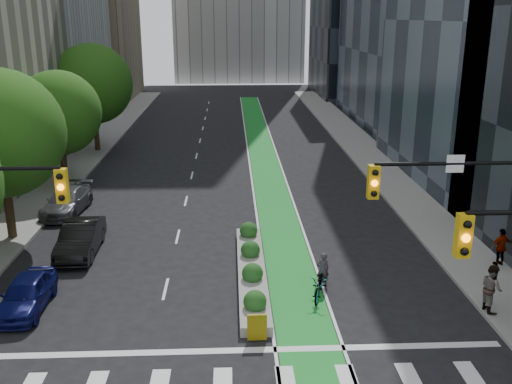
{
  "coord_description": "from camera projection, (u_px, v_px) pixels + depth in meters",
  "views": [
    {
      "loc": [
        0.36,
        -16.04,
        11.12
      ],
      "look_at": [
        1.54,
        10.07,
        3.0
      ],
      "focal_mm": 40.0,
      "sensor_mm": 36.0,
      "label": 1
    }
  ],
  "objects": [
    {
      "name": "signal_right",
      "position": [
        495.0,
        224.0,
        17.98
      ],
      "size": [
        5.82,
        0.51,
        7.2
      ],
      "color": "black",
      "rests_on": "ground"
    },
    {
      "name": "parked_car_left_mid",
      "position": [
        80.0,
        238.0,
        27.62
      ],
      "size": [
        1.73,
        4.71,
        1.54
      ],
      "primitive_type": "imported",
      "rotation": [
        0.0,
        0.0,
        0.02
      ],
      "color": "black",
      "rests_on": "ground"
    },
    {
      "name": "pedestrian_near",
      "position": [
        491.0,
        288.0,
        21.89
      ],
      "size": [
        0.8,
        0.99,
        1.9
      ],
      "primitive_type": "imported",
      "rotation": [
        0.0,
        0.0,
        1.67
      ],
      "color": "gray",
      "rests_on": "sidewalk_right"
    },
    {
      "name": "cyclist",
      "position": [
        323.0,
        269.0,
        24.24
      ],
      "size": [
        0.61,
        0.45,
        1.55
      ],
      "primitive_type": "imported",
      "rotation": [
        0.0,
        0.0,
        3.29
      ],
      "color": "#37313B",
      "rests_on": "ground"
    },
    {
      "name": "parked_car_left_far",
      "position": [
        67.0,
        201.0,
        33.35
      ],
      "size": [
        2.37,
        5.0,
        1.41
      ],
      "primitive_type": "imported",
      "rotation": [
        0.0,
        0.0,
        -0.08
      ],
      "color": "#515356",
      "rests_on": "ground"
    },
    {
      "name": "sidewalk_left",
      "position": [
        66.0,
        172.0,
        41.9
      ],
      "size": [
        3.6,
        90.0,
        0.15
      ],
      "primitive_type": "cube",
      "color": "gray",
      "rests_on": "ground"
    },
    {
      "name": "sidewalk_right",
      "position": [
        383.0,
        169.0,
        42.92
      ],
      "size": [
        3.6,
        90.0,
        0.15
      ],
      "primitive_type": "cube",
      "color": "gray",
      "rests_on": "ground"
    },
    {
      "name": "parked_car_left_near",
      "position": [
        26.0,
        294.0,
        22.33
      ],
      "size": [
        1.62,
        3.99,
        1.36
      ],
      "primitive_type": "imported",
      "rotation": [
        0.0,
        0.0,
        0.01
      ],
      "color": "#0C104D",
      "rests_on": "ground"
    },
    {
      "name": "tree_midfar",
      "position": [
        59.0,
        113.0,
        37.63
      ],
      "size": [
        5.6,
        5.6,
        7.76
      ],
      "color": "black",
      "rests_on": "ground"
    },
    {
      "name": "median_planter",
      "position": [
        252.0,
        269.0,
        25.24
      ],
      "size": [
        1.2,
        10.26,
        1.1
      ],
      "color": "gray",
      "rests_on": "ground"
    },
    {
      "name": "tree_far",
      "position": [
        92.0,
        84.0,
        46.95
      ],
      "size": [
        6.6,
        6.6,
        9.0
      ],
      "color": "black",
      "rests_on": "ground"
    },
    {
      "name": "building_tan_far",
      "position": [
        78.0,
        1.0,
        76.83
      ],
      "size": [
        14.0,
        16.0,
        26.0
      ],
      "primitive_type": "cube",
      "color": "tan",
      "rests_on": "ground"
    },
    {
      "name": "pedestrian_far",
      "position": [
        501.0,
        247.0,
        25.92
      ],
      "size": [
        1.1,
        0.62,
        1.76
      ],
      "primitive_type": "imported",
      "rotation": [
        0.0,
        0.0,
        3.33
      ],
      "color": "gray",
      "rests_on": "sidewalk_right"
    },
    {
      "name": "ground",
      "position": [
        223.0,
        372.0,
        18.58
      ],
      "size": [
        160.0,
        160.0,
        0.0
      ],
      "primitive_type": "plane",
      "color": "black",
      "rests_on": "ground"
    },
    {
      "name": "bike_lane_paint",
      "position": [
        263.0,
        155.0,
        47.33
      ],
      "size": [
        2.2,
        70.0,
        0.01
      ],
      "primitive_type": "cube",
      "color": "#198C2B",
      "rests_on": "ground"
    },
    {
      "name": "bicycle",
      "position": [
        320.0,
        285.0,
        23.36
      ],
      "size": [
        1.3,
        2.23,
        1.11
      ],
      "primitive_type": "imported",
      "rotation": [
        0.0,
        0.0,
        -0.29
      ],
      "color": "gray",
      "rests_on": "ground"
    }
  ]
}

